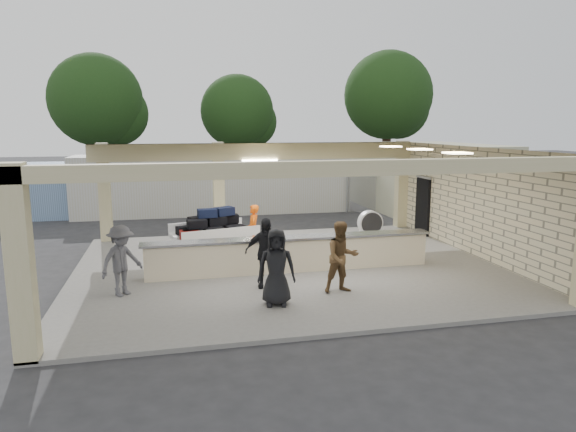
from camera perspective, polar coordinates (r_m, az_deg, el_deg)
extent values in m
plane|color=#28272A|center=(15.07, -0.10, -5.94)|extent=(120.00, 120.00, 0.00)
cube|color=slate|center=(15.06, -0.10, -5.76)|extent=(12.00, 10.00, 0.10)
cube|color=#C0B781|center=(14.50, -0.10, 7.47)|extent=(12.00, 10.00, 0.02)
cube|color=beige|center=(17.04, 19.98, 1.34)|extent=(0.02, 10.00, 3.50)
cube|color=black|center=(19.83, 14.74, 1.02)|extent=(0.10, 0.95, 2.10)
cube|color=#C0B781|center=(19.17, -3.29, 7.20)|extent=(12.00, 0.50, 0.60)
cube|color=#C0B781|center=(9.85, 6.23, 5.30)|extent=(12.00, 0.30, 0.30)
cube|color=#C0B781|center=(19.15, -19.70, 2.41)|extent=(0.40, 0.40, 3.50)
cube|color=#C0B781|center=(19.10, -7.70, 2.89)|extent=(0.40, 0.40, 3.50)
cube|color=#C0B781|center=(21.10, 12.47, 3.42)|extent=(0.40, 0.40, 3.50)
cube|color=#C0B781|center=(9.95, -27.61, -4.82)|extent=(0.40, 0.40, 3.50)
cube|color=white|center=(18.94, -3.16, 6.19)|extent=(1.30, 0.12, 0.06)
cube|color=#FFEABF|center=(17.15, 11.33, 7.58)|extent=(0.55, 0.55, 0.04)
cube|color=#FFEABF|center=(15.35, 14.41, 7.19)|extent=(0.55, 0.55, 0.04)
cube|color=#FFEABF|center=(13.60, 18.29, 6.67)|extent=(0.55, 0.55, 0.04)
cube|color=beige|center=(14.46, 0.35, -4.38)|extent=(8.00, 0.50, 0.90)
cube|color=#B7B7BC|center=(14.34, 0.35, -2.44)|extent=(8.20, 0.58, 0.06)
cube|color=white|center=(16.45, -8.23, -2.15)|extent=(2.81, 2.08, 0.12)
cylinder|color=black|center=(15.74, -11.00, -4.30)|extent=(0.22, 0.42, 0.40)
cylinder|color=black|center=(16.77, -12.07, -3.45)|extent=(0.22, 0.42, 0.40)
cylinder|color=black|center=(16.39, -4.23, -3.56)|extent=(0.22, 0.42, 0.40)
cylinder|color=black|center=(17.39, -5.67, -2.79)|extent=(0.22, 0.42, 0.40)
cube|color=white|center=(17.11, -9.08, -1.01)|extent=(2.45, 0.67, 0.30)
cube|color=white|center=(15.72, -7.35, -1.96)|extent=(2.45, 0.67, 0.30)
cube|color=black|center=(15.89, -10.63, -1.95)|extent=(0.66, 0.51, 0.26)
cube|color=black|center=(16.10, -8.24, -1.73)|extent=(0.66, 0.51, 0.26)
cube|color=black|center=(16.34, -5.91, -1.50)|extent=(0.66, 0.51, 0.26)
cube|color=black|center=(16.46, -11.24, -1.56)|extent=(0.66, 0.51, 0.26)
cube|color=black|center=(16.66, -8.92, -1.34)|extent=(0.66, 0.51, 0.26)
cube|color=black|center=(16.89, -6.66, -1.13)|extent=(0.66, 0.51, 0.26)
cube|color=black|center=(15.99, -10.08, -0.87)|extent=(0.66, 0.51, 0.26)
cube|color=black|center=(16.40, -7.94, -0.54)|extent=(0.66, 0.51, 0.26)
cube|color=black|center=(16.75, -6.55, -0.28)|extent=(0.66, 0.51, 0.26)
cube|color=black|center=(16.52, -9.94, -0.51)|extent=(0.66, 0.51, 0.26)
cube|color=black|center=(16.25, -8.97, 0.31)|extent=(0.66, 0.51, 0.26)
cube|color=black|center=(16.54, -7.10, 0.53)|extent=(0.66, 0.51, 0.26)
cube|color=#590F0C|center=(15.77, -10.88, -2.05)|extent=(0.66, 0.51, 0.26)
cylinder|color=white|center=(18.92, 9.12, -0.74)|extent=(0.90, 0.30, 0.90)
cylinder|color=black|center=(18.92, 9.12, -0.74)|extent=(0.80, 0.34, 0.80)
cube|color=white|center=(18.89, 8.25, -1.97)|extent=(0.06, 0.50, 0.30)
cube|color=white|center=(19.11, 9.92, -1.88)|extent=(0.06, 0.50, 0.30)
imported|color=#FF5E0D|center=(16.28, -3.88, -1.51)|extent=(0.42, 0.63, 1.59)
imported|color=brown|center=(12.61, 6.01, -4.57)|extent=(0.88, 0.43, 1.77)
imported|color=black|center=(12.94, -2.51, -4.10)|extent=(1.11, 0.67, 1.79)
imported|color=#4E4D52|center=(12.94, -18.03, -4.73)|extent=(1.10, 1.02, 1.72)
imported|color=black|center=(11.68, -1.29, -5.72)|extent=(0.91, 0.51, 1.77)
imported|color=white|center=(29.45, 13.07, 3.19)|extent=(5.52, 3.06, 1.51)
imported|color=white|center=(32.16, 14.15, 3.66)|extent=(4.76, 2.19, 1.46)
imported|color=black|center=(31.05, 2.49, 3.58)|extent=(4.09, 2.20, 1.29)
cube|color=beige|center=(24.89, -8.18, 3.59)|extent=(12.85, 2.74, 2.78)
cylinder|color=gray|center=(24.75, 6.56, 2.68)|extent=(0.06, 0.06, 2.00)
cylinder|color=gray|center=(25.48, 10.81, 2.78)|extent=(0.06, 0.06, 2.00)
cylinder|color=gray|center=(26.35, 14.80, 2.86)|extent=(0.06, 0.06, 2.00)
cylinder|color=gray|center=(27.34, 18.52, 2.93)|extent=(0.06, 0.06, 2.00)
cylinder|color=gray|center=(28.43, 21.96, 2.97)|extent=(0.06, 0.06, 2.00)
cylinder|color=gray|center=(29.62, 25.15, 3.01)|extent=(0.06, 0.06, 2.00)
cylinder|color=gray|center=(30.89, 28.08, 3.03)|extent=(0.06, 0.06, 2.00)
cube|color=gray|center=(27.34, 18.52, 2.93)|extent=(12.00, 0.02, 2.00)
cylinder|color=gray|center=(27.24, 18.63, 5.01)|extent=(12.00, 0.05, 0.05)
cylinder|color=#382619|center=(38.47, -20.24, 6.63)|extent=(0.70, 0.70, 4.50)
sphere|color=black|center=(38.46, -20.57, 11.98)|extent=(6.30, 6.30, 6.30)
sphere|color=black|center=(38.89, -18.59, 10.74)|extent=(4.50, 4.50, 4.50)
cylinder|color=#382619|center=(40.52, -5.60, 6.99)|extent=(0.70, 0.70, 4.00)
sphere|color=black|center=(40.48, -5.67, 11.51)|extent=(5.60, 5.60, 5.60)
sphere|color=black|center=(41.23, -4.08, 10.40)|extent=(4.00, 4.00, 4.00)
cylinder|color=#382619|center=(42.78, 10.87, 7.69)|extent=(0.70, 0.70, 5.00)
sphere|color=black|center=(42.81, 11.05, 13.04)|extent=(7.00, 7.00, 7.00)
sphere|color=black|center=(43.81, 12.15, 11.62)|extent=(5.00, 5.00, 5.00)
cube|color=#BEBD97|center=(27.40, 14.81, 4.39)|extent=(6.00, 8.00, 3.20)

